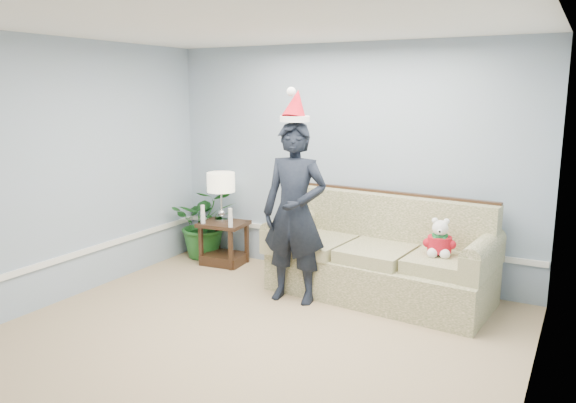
# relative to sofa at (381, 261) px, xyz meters

# --- Properties ---
(room_shell) EXTENTS (4.54, 5.04, 2.74)m
(room_shell) POSITION_rel_sofa_xyz_m (-0.63, -2.03, 0.97)
(room_shell) COLOR tan
(room_shell) RESTS_ON ground
(wainscot_trim) EXTENTS (4.49, 4.99, 0.06)m
(wainscot_trim) POSITION_rel_sofa_xyz_m (-1.81, -0.85, 0.07)
(wainscot_trim) COLOR white
(wainscot_trim) RESTS_ON room_shell
(sofa) EXTENTS (2.37, 1.18, 1.07)m
(sofa) POSITION_rel_sofa_xyz_m (0.00, 0.00, 0.00)
(sofa) COLOR #4B5829
(sofa) RESTS_ON room_shell
(side_table) EXTENTS (0.61, 0.53, 0.54)m
(side_table) POSITION_rel_sofa_xyz_m (-2.12, 0.11, -0.17)
(side_table) COLOR #341C12
(side_table) RESTS_ON room_shell
(table_lamp) EXTENTS (0.35, 0.35, 0.62)m
(table_lamp) POSITION_rel_sofa_xyz_m (-2.16, 0.14, 0.64)
(table_lamp) COLOR silver
(table_lamp) RESTS_ON side_table
(candle_pair) EXTENTS (0.47, 0.06, 0.23)m
(candle_pair) POSITION_rel_sofa_xyz_m (-2.10, -0.06, 0.27)
(candle_pair) COLOR silver
(candle_pair) RESTS_ON side_table
(houseplant) EXTENTS (1.09, 1.05, 0.92)m
(houseplant) POSITION_rel_sofa_xyz_m (-2.50, 0.25, 0.08)
(houseplant) COLOR #1E5C21
(houseplant) RESTS_ON room_shell
(man) EXTENTS (0.72, 0.51, 1.87)m
(man) POSITION_rel_sofa_xyz_m (-0.74, -0.57, 0.56)
(man) COLOR black
(man) RESTS_ON room_shell
(santa_hat) EXTENTS (0.31, 0.35, 0.35)m
(santa_hat) POSITION_rel_sofa_xyz_m (-0.74, -0.55, 1.63)
(santa_hat) COLOR white
(santa_hat) RESTS_ON man
(teddy_bear) EXTENTS (0.27, 0.29, 0.38)m
(teddy_bear) POSITION_rel_sofa_xyz_m (0.63, -0.12, 0.32)
(teddy_bear) COLOR white
(teddy_bear) RESTS_ON sofa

